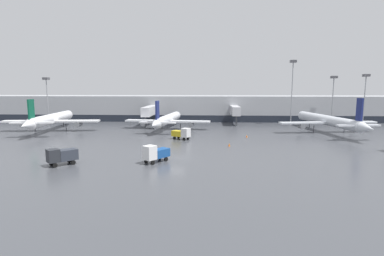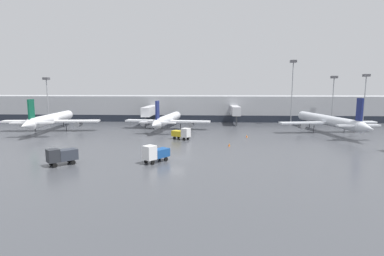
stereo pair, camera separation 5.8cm
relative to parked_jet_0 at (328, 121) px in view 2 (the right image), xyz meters
The scene contains 15 objects.
ground_plane 48.96m from the parked_jet_0, 140.30° to the right, with size 320.00×320.00×0.00m, color #424449.
terminal_building 48.53m from the parked_jet_0, 140.81° to the left, with size 160.00×31.74×9.00m.
parked_jet_0 is the anchor object (origin of this frame).
parked_jet_1 44.30m from the parked_jet_0, behind, with size 25.13×31.09×8.72m.
parked_jet_2 75.73m from the parked_jet_0, behind, with size 26.37×32.83×9.28m.
service_truck_1 40.44m from the parked_jet_0, 161.51° to the right, with size 4.65×3.70×2.73m.
service_truck_2 53.43m from the parked_jet_0, 139.71° to the right, with size 4.16×4.78×2.93m.
service_truck_3 66.28m from the parked_jet_0, 146.12° to the right, with size 4.42×4.40×2.69m.
traffic_cone_1 24.55m from the parked_jet_0, 158.84° to the right, with size 0.40×0.40×0.56m.
traffic_cone_2 34.61m from the parked_jet_0, 143.76° to the right, with size 0.39×0.39×0.69m.
traffic_cone_3 40.20m from the parked_jet_0, behind, with size 0.39×0.39×0.79m.
apron_light_mast_0 23.98m from the parked_jet_0, 65.83° to the left, with size 1.80×1.80×15.83m.
apron_light_mast_2 21.93m from the parked_jet_0, 107.08° to the left, with size 1.80×1.80×20.72m.
apron_light_mast_5 28.12m from the parked_jet_0, 45.28° to the left, with size 1.80×1.80×16.33m.
apron_light_mast_6 89.35m from the parked_jet_0, 168.17° to the left, with size 1.80×1.80×15.44m.
Camera 2 is at (5.30, -50.28, 12.04)m, focal length 28.00 mm.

